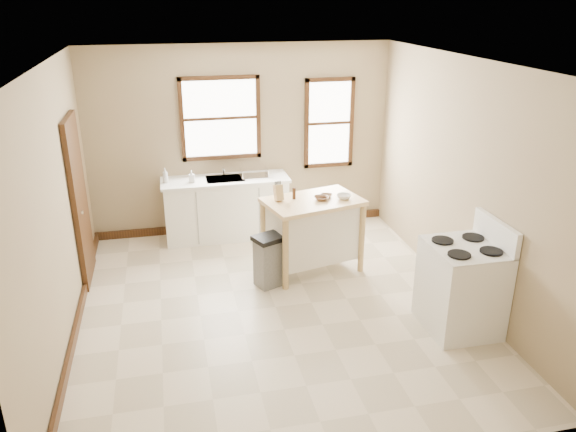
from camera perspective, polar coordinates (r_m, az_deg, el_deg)
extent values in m
plane|color=beige|center=(6.70, -1.28, -9.22)|extent=(5.00, 5.00, 0.00)
plane|color=white|center=(5.79, -1.52, 15.31)|extent=(5.00, 5.00, 0.00)
cube|color=tan|center=(8.47, -4.75, 7.66)|extent=(4.50, 0.04, 2.80)
cube|color=tan|center=(6.11, -22.57, 0.42)|extent=(0.04, 5.00, 2.80)
cube|color=tan|center=(6.88, 17.35, 3.41)|extent=(0.04, 5.00, 2.80)
cube|color=#331D0E|center=(7.42, -20.42, 1.48)|extent=(0.06, 0.90, 2.10)
cube|color=#331D0E|center=(8.86, -4.46, -0.82)|extent=(4.50, 0.04, 0.12)
cube|color=#331D0E|center=(6.67, -20.65, -10.34)|extent=(0.04, 5.00, 0.12)
cylinder|color=silver|center=(8.42, -6.59, 4.89)|extent=(0.03, 0.03, 0.22)
imported|color=#B2B2B2|center=(8.20, -12.36, 4.06)|extent=(0.09, 0.09, 0.22)
imported|color=#B2B2B2|center=(8.15, -9.76, 3.98)|extent=(0.09, 0.09, 0.17)
cylinder|color=#3C2110|center=(7.17, 0.62, 2.31)|extent=(0.05, 0.05, 0.15)
imported|color=brown|center=(7.16, 3.40, 1.81)|extent=(0.22, 0.22, 0.05)
imported|color=brown|center=(7.27, 3.91, 2.06)|extent=(0.20, 0.20, 0.04)
imported|color=silver|center=(7.22, 5.70, 1.97)|extent=(0.19, 0.19, 0.06)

